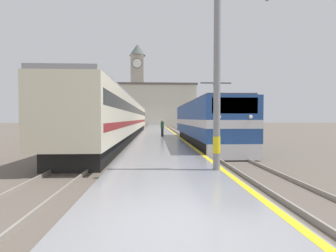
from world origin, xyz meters
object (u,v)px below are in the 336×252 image
Objects in this scene: locomotive_train at (204,123)px; passenger_train at (126,118)px; clock_tower at (138,82)px; catenary_mast at (219,69)px; person_on_platform at (162,128)px.

passenger_train is (-7.39, 10.69, 0.41)m from locomotive_train.
clock_tower is at bearing 92.19° from passenger_train.
passenger_train is 23.30m from catenary_mast.
person_on_platform is (-1.49, 17.40, -2.68)m from catenary_mast.
locomotive_train is at bearing -55.32° from passenger_train.
catenary_mast is (-1.72, -11.85, 2.12)m from locomotive_train.
clock_tower is at bearing 98.45° from locomotive_train.
passenger_train is at bearing 129.17° from person_on_platform.
clock_tower reaches higher than locomotive_train.
locomotive_train is 2.29× the size of catenary_mast.
catenary_mast is at bearing -75.86° from passenger_train.
locomotive_train is 13.00m from passenger_train.
catenary_mast is (5.68, -22.54, 1.72)m from passenger_train.
person_on_platform is (-3.21, 5.55, -0.56)m from locomotive_train.
clock_tower is at bearing 96.12° from person_on_platform.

